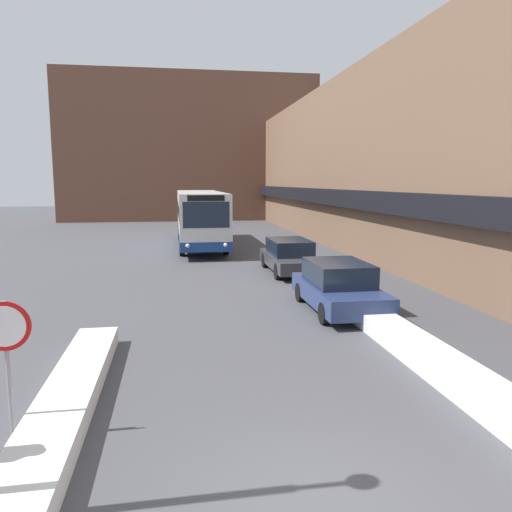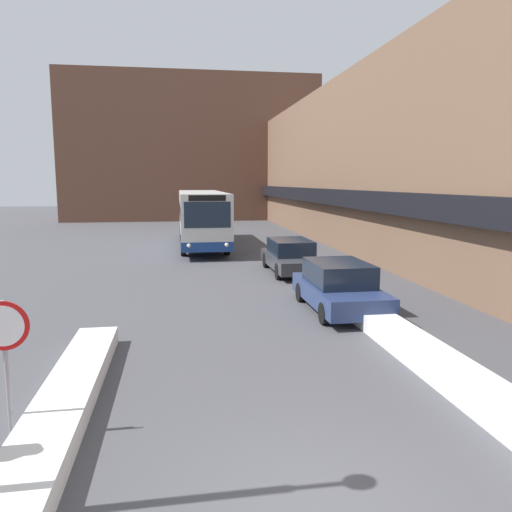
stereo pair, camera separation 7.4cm
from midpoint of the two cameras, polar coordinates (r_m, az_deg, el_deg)
name	(u,v)px [view 1 (the left image)]	position (r m, az deg, el deg)	size (l,w,h in m)	color
building_row_right	(368,165)	(31.47, 12.65, 10.10)	(5.50, 60.00, 9.88)	brown
building_backdrop_far	(189,149)	(54.46, -7.66, 11.99)	(26.00, 8.00, 14.65)	brown
snow_bank_left	(53,430)	(8.60, -22.41, -17.88)	(0.90, 9.56, 0.38)	silver
snow_bank_right	(463,380)	(10.42, 22.43, -12.96)	(0.90, 11.39, 0.45)	silver
city_bus	(200,217)	(30.63, -6.50, 4.49)	(2.61, 12.59, 3.32)	silver
parked_car_front	(339,287)	(15.47, 9.28, -3.47)	(1.94, 4.38, 1.50)	navy
parked_car_middle	(290,256)	(21.72, 3.78, 0.01)	(1.90, 4.74, 1.44)	#38383D
stop_sign	(6,341)	(8.45, -26.92, -8.61)	(0.76, 0.08, 2.17)	gray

